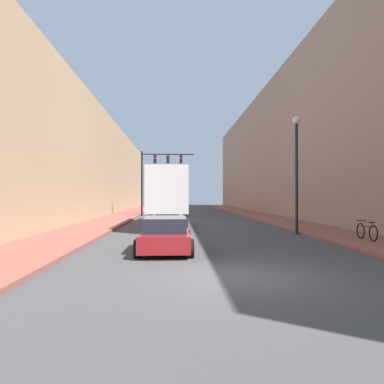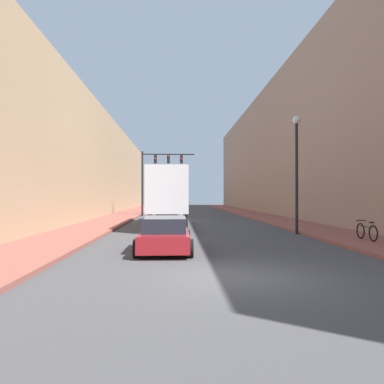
{
  "view_description": "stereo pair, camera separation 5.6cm",
  "coord_description": "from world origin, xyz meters",
  "px_view_note": "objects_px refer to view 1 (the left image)",
  "views": [
    {
      "loc": [
        -1.57,
        -9.73,
        2.11
      ],
      "look_at": [
        -0.61,
        11.7,
        2.33
      ],
      "focal_mm": 35.0,
      "sensor_mm": 36.0,
      "label": 1
    },
    {
      "loc": [
        -1.52,
        -9.73,
        2.11
      ],
      "look_at": [
        -0.61,
        11.7,
        2.33
      ],
      "focal_mm": 35.0,
      "sensor_mm": 36.0,
      "label": 2
    }
  ],
  "objects_px": {
    "traffic_signal_gantry": "(155,170)",
    "street_lamp": "(297,158)",
    "parked_bicycle": "(367,231)",
    "sedan_car": "(165,234)",
    "semi_truck": "(169,195)"
  },
  "relations": [
    {
      "from": "traffic_signal_gantry",
      "to": "street_lamp",
      "type": "distance_m",
      "value": 21.22
    },
    {
      "from": "traffic_signal_gantry",
      "to": "parked_bicycle",
      "type": "xyz_separation_m",
      "value": [
        10.57,
        -23.39,
        -4.28
      ]
    },
    {
      "from": "traffic_signal_gantry",
      "to": "street_lamp",
      "type": "bearing_deg",
      "value": -65.56
    },
    {
      "from": "sedan_car",
      "to": "parked_bicycle",
      "type": "bearing_deg",
      "value": 11.41
    },
    {
      "from": "traffic_signal_gantry",
      "to": "parked_bicycle",
      "type": "distance_m",
      "value": 26.02
    },
    {
      "from": "semi_truck",
      "to": "parked_bicycle",
      "type": "xyz_separation_m",
      "value": [
        8.94,
        -10.61,
        -1.65
      ]
    },
    {
      "from": "semi_truck",
      "to": "traffic_signal_gantry",
      "type": "bearing_deg",
      "value": 97.27
    },
    {
      "from": "street_lamp",
      "to": "traffic_signal_gantry",
      "type": "bearing_deg",
      "value": 114.44
    },
    {
      "from": "semi_truck",
      "to": "parked_bicycle",
      "type": "height_order",
      "value": "semi_truck"
    },
    {
      "from": "street_lamp",
      "to": "parked_bicycle",
      "type": "height_order",
      "value": "street_lamp"
    },
    {
      "from": "semi_truck",
      "to": "parked_bicycle",
      "type": "relative_size",
      "value": 7.05
    },
    {
      "from": "street_lamp",
      "to": "parked_bicycle",
      "type": "relative_size",
      "value": 3.57
    },
    {
      "from": "street_lamp",
      "to": "parked_bicycle",
      "type": "bearing_deg",
      "value": -66.21
    },
    {
      "from": "sedan_car",
      "to": "traffic_signal_gantry",
      "type": "xyz_separation_m",
      "value": [
        -1.72,
        25.18,
        4.19
      ]
    },
    {
      "from": "traffic_signal_gantry",
      "to": "parked_bicycle",
      "type": "relative_size",
      "value": 3.73
    }
  ]
}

